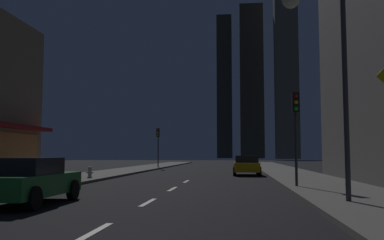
# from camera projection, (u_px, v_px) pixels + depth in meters

# --- Properties ---
(ground_plane) EXTENTS (78.00, 136.00, 0.10)m
(ground_plane) POSITION_uv_depth(u_px,v_px,m) (204.00, 172.00, 36.85)
(ground_plane) COLOR black
(sidewalk_right) EXTENTS (4.00, 76.00, 0.15)m
(sidewalk_right) POSITION_uv_depth(u_px,v_px,m) (285.00, 171.00, 36.13)
(sidewalk_right) COLOR #605E59
(sidewalk_right) RESTS_ON ground
(sidewalk_left) EXTENTS (4.00, 76.00, 0.15)m
(sidewalk_left) POSITION_uv_depth(u_px,v_px,m) (126.00, 171.00, 37.59)
(sidewalk_left) COLOR #605E59
(sidewalk_left) RESTS_ON ground
(lane_marking_center) EXTENTS (0.16, 23.00, 0.01)m
(lane_marking_center) POSITION_uv_depth(u_px,v_px,m) (148.00, 202.00, 13.46)
(lane_marking_center) COLOR silver
(lane_marking_center) RESTS_ON ground
(skyscraper_distant_tall) EXTENTS (5.68, 7.28, 54.63)m
(skyscraper_distant_tall) POSITION_uv_depth(u_px,v_px,m) (224.00, 87.00, 160.51)
(skyscraper_distant_tall) COLOR #2E2B22
(skyscraper_distant_tall) RESTS_ON ground
(skyscraper_distant_mid) EXTENTS (8.64, 8.02, 57.23)m
(skyscraper_distant_mid) POSITION_uv_depth(u_px,v_px,m) (252.00, 81.00, 156.06)
(skyscraper_distant_mid) COLOR #302E24
(skyscraper_distant_mid) RESTS_ON ground
(skyscraper_distant_short) EXTENTS (7.53, 5.94, 63.69)m
(skyscraper_distant_short) POSITION_uv_depth(u_px,v_px,m) (286.00, 63.00, 139.28)
(skyscraper_distant_short) COLOR #5E5946
(skyscraper_distant_short) RESTS_ON ground
(car_parked_near) EXTENTS (1.98, 4.24, 1.45)m
(car_parked_near) POSITION_uv_depth(u_px,v_px,m) (28.00, 181.00, 12.96)
(car_parked_near) COLOR #1E722D
(car_parked_near) RESTS_ON ground
(car_parked_far) EXTENTS (1.98, 4.24, 1.45)m
(car_parked_far) POSITION_uv_depth(u_px,v_px,m) (247.00, 165.00, 30.89)
(car_parked_far) COLOR gold
(car_parked_far) RESTS_ON ground
(fire_hydrant_far_left) EXTENTS (0.42, 0.30, 0.65)m
(fire_hydrant_far_left) POSITION_uv_depth(u_px,v_px,m) (90.00, 173.00, 25.03)
(fire_hydrant_far_left) COLOR #B2B2B2
(fire_hydrant_far_left) RESTS_ON sidewalk_left
(traffic_light_near_right) EXTENTS (0.32, 0.48, 4.20)m
(traffic_light_near_right) POSITION_uv_depth(u_px,v_px,m) (296.00, 117.00, 18.64)
(traffic_light_near_right) COLOR #2D2D2D
(traffic_light_near_right) RESTS_ON sidewalk_right
(traffic_light_far_left) EXTENTS (0.32, 0.48, 4.20)m
(traffic_light_far_left) POSITION_uv_depth(u_px,v_px,m) (158.00, 139.00, 44.86)
(traffic_light_far_left) COLOR #2D2D2D
(traffic_light_far_left) RESTS_ON sidewalk_left
(street_lamp_right) EXTENTS (1.96, 0.56, 6.58)m
(street_lamp_right) POSITION_uv_depth(u_px,v_px,m) (317.00, 42.00, 13.07)
(street_lamp_right) COLOR #38383D
(street_lamp_right) RESTS_ON sidewalk_right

